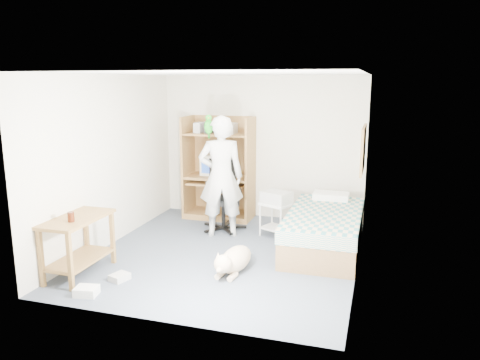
{
  "coord_description": "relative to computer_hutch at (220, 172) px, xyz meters",
  "views": [
    {
      "loc": [
        2.0,
        -5.94,
        2.41
      ],
      "look_at": [
        0.15,
        0.17,
        1.05
      ],
      "focal_mm": 35.0,
      "sensor_mm": 36.0,
      "label": 1
    }
  ],
  "objects": [
    {
      "name": "floor_box_b",
      "position": [
        -0.28,
        -2.96,
        -0.78
      ],
      "size": [
        0.24,
        0.27,
        0.08
      ],
      "primitive_type": "cube",
      "rotation": [
        0.0,
        0.0,
        -0.32
      ],
      "color": "#B3B3AE",
      "rests_on": "floor"
    },
    {
      "name": "office_chair",
      "position": [
        0.29,
        -0.65,
        -0.41
      ],
      "size": [
        0.65,
        0.66,
        1.14
      ],
      "rotation": [
        0.0,
        0.0,
        0.35
      ],
      "color": "black",
      "rests_on": "floor"
    },
    {
      "name": "printer_cart",
      "position": [
        1.21,
        -0.77,
        -0.46
      ],
      "size": [
        0.56,
        0.52,
        0.54
      ],
      "rotation": [
        0.0,
        0.0,
        -0.43
      ],
      "color": "silver",
      "rests_on": "floor"
    },
    {
      "name": "crt_monitor",
      "position": [
        -0.11,
        0.01,
        0.13
      ],
      "size": [
        0.39,
        0.42,
        0.36
      ],
      "rotation": [
        0.0,
        0.0,
        -0.04
      ],
      "color": "beige",
      "rests_on": "computer_hutch"
    },
    {
      "name": "parrot",
      "position": [
        0.16,
        -0.95,
        0.92
      ],
      "size": [
        0.14,
        0.24,
        0.38
      ],
      "rotation": [
        0.0,
        0.0,
        0.35
      ],
      "color": "#1B8D14",
      "rests_on": "person"
    },
    {
      "name": "pencil_cup",
      "position": [
        0.4,
        -0.09,
        -0.0
      ],
      "size": [
        0.08,
        0.08,
        0.12
      ],
      "primitive_type": "cylinder",
      "color": "gold",
      "rests_on": "computer_hutch"
    },
    {
      "name": "computer_hutch",
      "position": [
        0.0,
        0.0,
        0.0
      ],
      "size": [
        1.2,
        0.63,
        1.8
      ],
      "color": "brown",
      "rests_on": "floor"
    },
    {
      "name": "wall_back",
      "position": [
        0.7,
        0.26,
        0.43
      ],
      "size": [
        3.6,
        0.02,
        2.5
      ],
      "primitive_type": "cube",
      "color": "silver",
      "rests_on": "floor"
    },
    {
      "name": "wall_left",
      "position": [
        -1.1,
        -1.74,
        0.43
      ],
      "size": [
        0.02,
        4.0,
        2.5
      ],
      "primitive_type": "cube",
      "color": "silver",
      "rests_on": "floor"
    },
    {
      "name": "dog",
      "position": [
        0.99,
        -2.31,
        -0.66
      ],
      "size": [
        0.4,
        1.0,
        0.37
      ],
      "rotation": [
        0.0,
        0.0,
        -0.12
      ],
      "color": "tan",
      "rests_on": "floor"
    },
    {
      "name": "corkboard",
      "position": [
        2.47,
        -0.84,
        0.63
      ],
      "size": [
        0.04,
        0.94,
        0.66
      ],
      "color": "brown",
      "rests_on": "wall_right"
    },
    {
      "name": "floor_box_a",
      "position": [
        -0.42,
        -3.44,
        -0.77
      ],
      "size": [
        0.28,
        0.24,
        0.1
      ],
      "primitive_type": "cube",
      "rotation": [
        0.0,
        0.0,
        0.18
      ],
      "color": "white",
      "rests_on": "floor"
    },
    {
      "name": "wall_right",
      "position": [
        2.5,
        -1.74,
        0.43
      ],
      "size": [
        0.02,
        4.0,
        2.5
      ],
      "primitive_type": "cube",
      "color": "silver",
      "rests_on": "floor"
    },
    {
      "name": "drink_glass",
      "position": [
        -0.8,
        -3.11,
        -0.01
      ],
      "size": [
        0.08,
        0.08,
        0.12
      ],
      "primitive_type": "cylinder",
      "color": "#3C1609",
      "rests_on": "side_desk"
    },
    {
      "name": "keyboard",
      "position": [
        0.05,
        -0.16,
        -0.15
      ],
      "size": [
        0.46,
        0.2,
        0.03
      ],
      "primitive_type": "cube",
      "rotation": [
        0.0,
        0.0,
        0.1
      ],
      "color": "beige",
      "rests_on": "computer_hutch"
    },
    {
      "name": "bed",
      "position": [
        2.0,
        -1.12,
        -0.53
      ],
      "size": [
        1.02,
        2.02,
        0.66
      ],
      "color": "brown",
      "rests_on": "floor"
    },
    {
      "name": "floor",
      "position": [
        0.7,
        -1.74,
        -0.82
      ],
      "size": [
        4.0,
        4.0,
        0.0
      ],
      "primitive_type": "plane",
      "color": "#454D5E",
      "rests_on": "ground"
    },
    {
      "name": "side_desk",
      "position": [
        -0.85,
        -2.94,
        -0.33
      ],
      "size": [
        0.5,
        1.0,
        0.75
      ],
      "color": "brown",
      "rests_on": "floor"
    },
    {
      "name": "printer",
      "position": [
        1.21,
        -0.77,
        -0.19
      ],
      "size": [
        0.51,
        0.46,
        0.18
      ],
      "primitive_type": "cube",
      "rotation": [
        0.0,
        0.0,
        -0.43
      ],
      "color": "#A5A5A1",
      "rests_on": "printer_cart"
    },
    {
      "name": "person",
      "position": [
        0.36,
        -0.96,
        0.13
      ],
      "size": [
        0.81,
        0.67,
        1.9
      ],
      "primitive_type": "imported",
      "rotation": [
        0.0,
        0.0,
        3.5
      ],
      "color": "silver",
      "rests_on": "floor"
    },
    {
      "name": "ceiling",
      "position": [
        0.7,
        -1.74,
        1.68
      ],
      "size": [
        3.6,
        4.0,
        0.02
      ],
      "primitive_type": "cube",
      "color": "white",
      "rests_on": "wall_back"
    }
  ]
}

